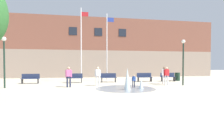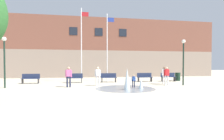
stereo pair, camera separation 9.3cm
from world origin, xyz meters
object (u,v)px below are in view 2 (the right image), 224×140
at_px(park_bench_under_left_flagpole, 75,78).
at_px(trash_can, 178,77).
at_px(park_bench_center, 109,77).
at_px(flagpole_right, 107,45).
at_px(lamp_post_left_lane, 4,55).
at_px(flagpole_left, 82,43).
at_px(park_bench_left_of_flagpoles, 31,78).
at_px(adult_in_red, 167,74).
at_px(child_running, 134,80).
at_px(park_bench_under_right_flagpole, 145,77).
at_px(teen_by_trashcan, 98,75).
at_px(lamp_post_right_lane, 183,55).
at_px(adult_near_bench, 164,74).
at_px(adult_watching, 69,75).
at_px(park_bench_far_right, 168,77).

xyz_separation_m(park_bench_under_left_flagpole, trash_can, (11.20, 0.36, -0.03)).
height_order(park_bench_under_left_flagpole, park_bench_center, same).
relative_size(flagpole_right, lamp_post_left_lane, 1.87).
xyz_separation_m(flagpole_left, lamp_post_left_lane, (-5.70, -4.15, -1.55)).
height_order(park_bench_left_of_flagpoles, adult_in_red, adult_in_red).
relative_size(child_running, lamp_post_left_lane, 0.26).
relative_size(park_bench_left_of_flagpoles, park_bench_center, 1.00).
bearing_deg(park_bench_under_right_flagpole, park_bench_under_left_flagpole, -179.85).
xyz_separation_m(teen_by_trashcan, lamp_post_right_lane, (7.25, -0.82, 1.62)).
xyz_separation_m(park_bench_under_right_flagpole, lamp_post_right_lane, (2.05, -3.81, 2.07)).
height_order(park_bench_left_of_flagpoles, teen_by_trashcan, teen_by_trashcan).
bearing_deg(lamp_post_right_lane, teen_by_trashcan, 173.53).
height_order(lamp_post_right_lane, trash_can, lamp_post_right_lane).
distance_m(adult_in_red, lamp_post_left_lane, 12.95).
bearing_deg(adult_near_bench, park_bench_left_of_flagpoles, 19.49).
bearing_deg(adult_watching, adult_near_bench, 4.15).
bearing_deg(park_bench_center, park_bench_far_right, -1.31).
bearing_deg(lamp_post_left_lane, child_running, -8.23).
xyz_separation_m(lamp_post_right_lane, trash_can, (1.92, 4.16, -2.10)).
height_order(park_bench_far_right, trash_can, park_bench_far_right).
distance_m(park_bench_center, adult_in_red, 5.78).
bearing_deg(adult_watching, adult_in_red, -3.04).
xyz_separation_m(park_bench_center, park_bench_under_right_flagpole, (3.83, -0.04, 0.00)).
distance_m(park_bench_under_left_flagpole, flagpole_right, 4.87).
height_order(child_running, flagpole_left, flagpole_left).
bearing_deg(park_bench_under_right_flagpole, park_bench_center, 179.44).
relative_size(park_bench_under_right_flagpole, flagpole_left, 0.21).
bearing_deg(adult_near_bench, flagpole_left, 5.94).
height_order(adult_in_red, adult_watching, same).
relative_size(adult_in_red, lamp_post_left_lane, 0.41).
bearing_deg(trash_can, lamp_post_left_lane, -167.57).
xyz_separation_m(teen_by_trashcan, lamp_post_left_lane, (-7.02, -0.23, 1.58)).
distance_m(adult_watching, teen_by_trashcan, 2.39).
height_order(adult_in_red, flagpole_left, flagpole_left).
height_order(park_bench_far_right, lamp_post_right_lane, lamp_post_right_lane).
distance_m(park_bench_under_right_flagpole, child_running, 5.30).
distance_m(park_bench_under_left_flagpole, lamp_post_right_lane, 10.23).
bearing_deg(adult_in_red, park_bench_center, -44.14).
bearing_deg(adult_watching, flagpole_right, 47.94).
bearing_deg(park_bench_left_of_flagpoles, adult_near_bench, -11.43).
height_order(adult_in_red, lamp_post_left_lane, lamp_post_left_lane).
relative_size(child_running, adult_in_red, 0.62).
bearing_deg(park_bench_center, teen_by_trashcan, -114.44).
relative_size(park_bench_left_of_flagpoles, lamp_post_right_lane, 0.41).
relative_size(park_bench_under_left_flagpole, adult_watching, 1.01).
bearing_deg(park_bench_center, park_bench_under_right_flagpole, -0.56).
distance_m(adult_in_red, lamp_post_right_lane, 2.16).
height_order(park_bench_under_right_flagpole, lamp_post_left_lane, lamp_post_left_lane).
bearing_deg(park_bench_under_left_flagpole, adult_in_red, -24.65).
xyz_separation_m(park_bench_left_of_flagpoles, flagpole_left, (4.73, 1.01, 3.58)).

